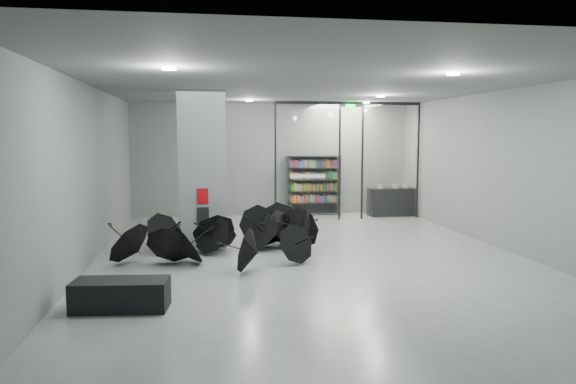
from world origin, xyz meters
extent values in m
plane|color=gray|center=(0.00, 0.00, 0.00)|extent=(14.00, 14.00, 0.00)
cube|color=slate|center=(0.00, 0.00, 4.00)|extent=(10.00, 14.00, 0.02)
cube|color=slate|center=(0.00, 7.00, 2.00)|extent=(10.00, 0.02, 4.00)
cube|color=slate|center=(0.00, -7.00, 2.00)|extent=(10.00, 0.02, 4.00)
cube|color=slate|center=(-5.00, 0.00, 2.00)|extent=(0.02, 14.00, 4.00)
cube|color=slate|center=(5.00, 0.00, 2.00)|extent=(0.02, 14.00, 4.00)
cube|color=slate|center=(-2.50, 2.00, 2.00)|extent=(1.20, 1.20, 4.00)
cube|color=#A50A07|center=(-2.50, 1.38, 1.35)|extent=(0.28, 0.04, 0.38)
cube|color=black|center=(-2.50, 1.38, 0.85)|extent=(0.30, 0.03, 0.42)
cube|color=#0CE533|center=(2.40, 5.30, 3.82)|extent=(0.30, 0.06, 0.15)
cube|color=silver|center=(1.00, 5.50, 2.00)|extent=(2.20, 0.02, 3.95)
cube|color=silver|center=(3.90, 5.50, 2.00)|extent=(2.00, 0.02, 3.95)
cube|color=black|center=(-0.10, 5.50, 2.00)|extent=(0.06, 0.06, 4.00)
cube|color=black|center=(2.10, 5.50, 2.00)|extent=(0.06, 0.06, 4.00)
cube|color=black|center=(2.90, 5.50, 2.00)|extent=(0.06, 0.06, 4.00)
cube|color=black|center=(4.90, 5.50, 2.00)|extent=(0.06, 0.06, 4.00)
cube|color=black|center=(2.40, 5.50, 3.95)|extent=(5.00, 0.08, 0.10)
cube|color=black|center=(-3.85, -3.28, 0.25)|extent=(1.61, 0.82, 0.50)
cube|color=black|center=(4.18, 6.07, 0.50)|extent=(1.67, 0.70, 0.99)
camera|label=1|loc=(-2.45, -12.25, 2.87)|focal=33.53mm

